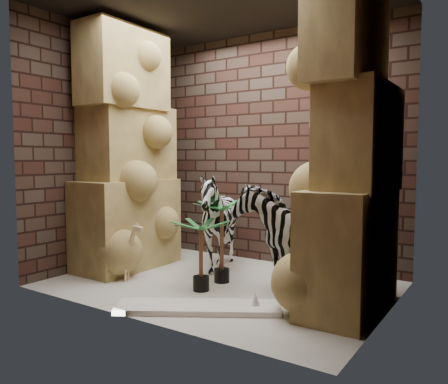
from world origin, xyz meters
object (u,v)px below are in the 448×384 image
Objects in this scene: giraffe_toy at (119,250)px; surfboard at (198,307)px; palm_back at (201,255)px; zebra_right at (286,223)px; palm_front at (222,241)px; zebra_left at (218,228)px.

giraffe_toy reaches higher than surfboard.
palm_back is 0.68m from surfboard.
surfboard is (1.32, -0.29, -0.31)m from giraffe_toy.
palm_front is at bearing -148.55° from zebra_right.
palm_front is at bearing 78.90° from surfboard.
giraffe_toy is 1.16m from palm_front.
palm_back is 0.50× the size of surfboard.
palm_front is 0.62× the size of surfboard.
surfboard is at bearing -44.70° from zebra_left.
zebra_right is at bearing 29.35° from palm_front.
zebra_right reaches higher than giraffe_toy.
zebra_right is 0.90× the size of surfboard.
zebra_right reaches higher than surfboard.
zebra_right reaches higher than palm_back.
surfboard is at bearing -56.11° from palm_back.
zebra_left is 1.41m from surfboard.
zebra_left is at bearing -176.01° from zebra_right.
zebra_left is at bearing 110.61° from palm_back.
zebra_right is 0.89m from zebra_left.
palm_front is 0.39m from palm_back.
palm_back is at bearing -50.56° from zebra_left.
giraffe_toy is at bearing -111.01° from zebra_left.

